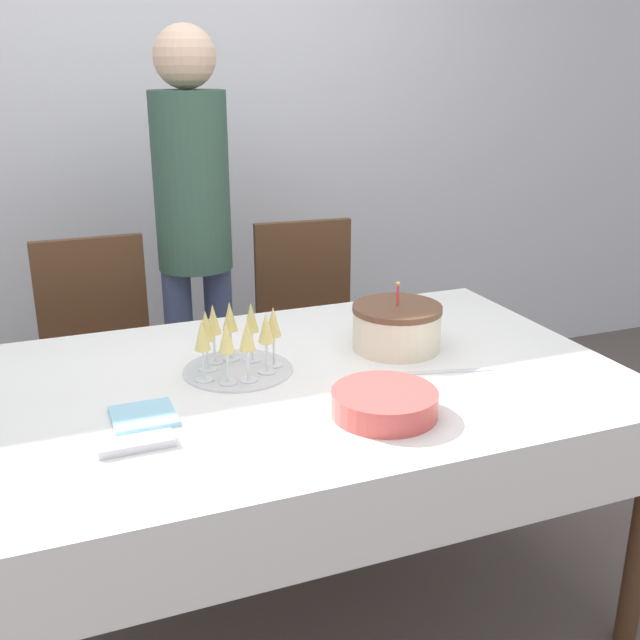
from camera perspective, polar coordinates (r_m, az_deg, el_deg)
The scene contains 12 objects.
ground_plane at distance 2.44m, azimuth -2.49°, elevation -20.88°, with size 12.00×12.00×0.00m, color #564C47.
wall_back at distance 3.47m, azimuth -12.00°, elevation 14.98°, with size 8.00×0.05×2.70m.
dining_table at distance 2.09m, azimuth -2.75°, elevation -6.98°, with size 1.85×1.13×0.75m.
dining_chair_far_left at distance 2.86m, azimuth -16.38°, elevation -2.94°, with size 0.42×0.42×0.97m.
dining_chair_far_right at distance 3.03m, azimuth -0.69°, elevation -0.92°, with size 0.45×0.45×0.97m.
birthday_cake at distance 2.24m, azimuth 5.86°, elevation -0.53°, with size 0.27×0.27×0.21m.
champagne_tray at distance 2.06m, azimuth -6.42°, elevation -1.49°, with size 0.31×0.31×0.18m.
plate_stack_main at distance 1.83m, azimuth 4.94°, elevation -6.32°, with size 0.26×0.26×0.06m.
cake_knife at distance 2.11m, azimuth 9.03°, elevation -3.92°, with size 0.30×0.09×0.00m.
fork_pile at distance 1.74m, azimuth -13.85°, elevation -9.14°, with size 0.17×0.06×0.02m.
napkin_pile at distance 1.87m, azimuth -13.30°, elevation -7.13°, with size 0.15×0.15×0.01m.
person_standing at distance 2.87m, azimuth -9.64°, elevation 7.96°, with size 0.28×0.28×1.70m.
Camera 1 is at (-0.60, -1.78, 1.56)m, focal length 42.00 mm.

